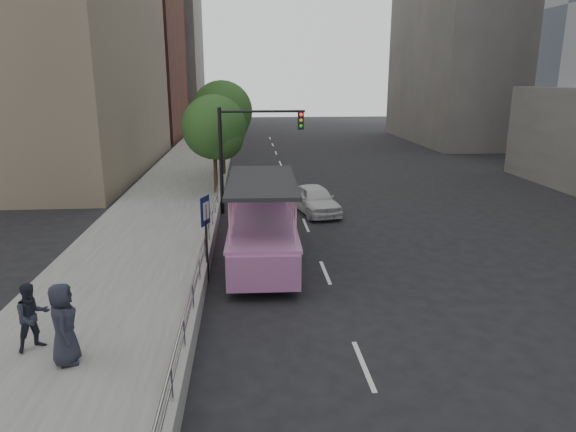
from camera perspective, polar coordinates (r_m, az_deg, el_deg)
name	(u,v)px	position (r m, az deg, el deg)	size (l,w,h in m)	color
ground	(311,327)	(14.20, 2.55, -12.25)	(160.00, 160.00, 0.00)	black
sidewalk	(156,225)	(23.77, -14.41, -1.00)	(5.50, 80.00, 0.30)	#A1A29C
kerb_wall	(200,286)	(15.79, -9.76, -7.63)	(0.24, 30.00, 0.36)	gray
guardrail	(199,265)	(15.55, -9.86, -5.38)	(0.07, 22.00, 0.71)	silver
duck_boat	(262,223)	(19.71, -2.88, -0.78)	(2.52, 9.36, 3.09)	black
car	(315,199)	(25.59, 3.02, 1.87)	(1.67, 4.13, 1.41)	silver
pedestrian_mid	(32,317)	(13.60, -26.54, -9.96)	(0.80, 0.62, 1.64)	#232633
pedestrian_far	(64,324)	(12.62, -23.67, -10.93)	(0.93, 0.61, 1.90)	#232633
parking_sign	(206,229)	(16.79, -9.10, -1.46)	(0.24, 0.62, 2.89)	black
traffic_signal	(245,143)	(25.21, -4.78, 8.09)	(4.20, 0.32, 5.20)	black
street_tree_near	(216,130)	(28.63, -8.03, 9.46)	(3.52, 3.52, 5.72)	#3A281A
street_tree_far	(224,114)	(34.56, -7.16, 11.22)	(3.97, 3.97, 6.45)	#3A281A
midrise_brick	(92,17)	(63.04, -20.92, 19.97)	(18.00, 16.00, 26.00)	brown
midrise_stone_b	(142,53)	(77.95, -15.91, 17.00)	(16.00, 14.00, 20.00)	gray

